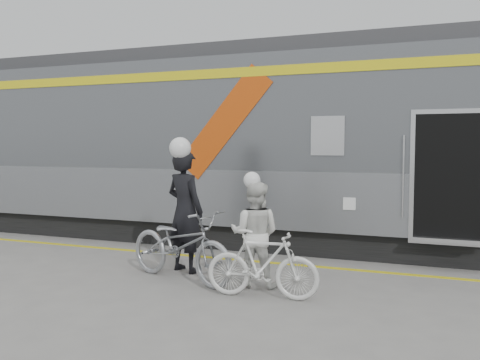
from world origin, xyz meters
The scene contains 9 objects.
ground centered at (0.00, 0.00, 0.00)m, with size 90.00×90.00×0.00m, color slate.
train centered at (0.69, 4.19, 2.05)m, with size 24.00×3.17×4.10m.
safety_strip centered at (0.00, 2.15, 0.00)m, with size 24.00×0.12×0.01m, color #D4C712.
man centered at (-1.14, 1.08, 1.01)m, with size 0.74×0.48×2.02m, color black.
bicycle_left centered at (-0.94, 0.53, 0.56)m, with size 0.74×2.11×1.11m, color #9FA1A6.
woman centered at (0.21, 0.68, 0.78)m, with size 0.75×0.59×1.55m, color silver.
bicycle_right centered at (0.51, 0.13, 0.47)m, with size 0.44×1.57×0.94m, color silver.
helmet_man centered at (-1.14, 1.08, 2.19)m, with size 0.35×0.35×0.35m, color white.
helmet_woman centered at (0.21, 0.68, 1.68)m, with size 0.25×0.25×0.25m, color white.
Camera 1 is at (2.66, -6.33, 2.09)m, focal length 38.00 mm.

